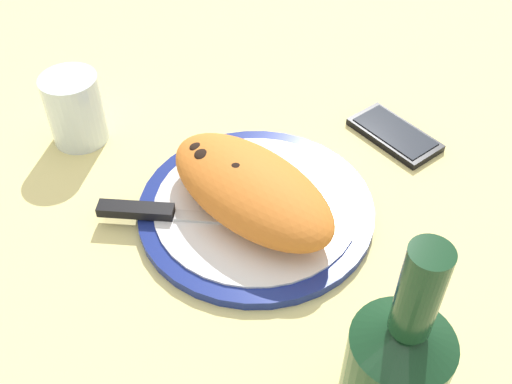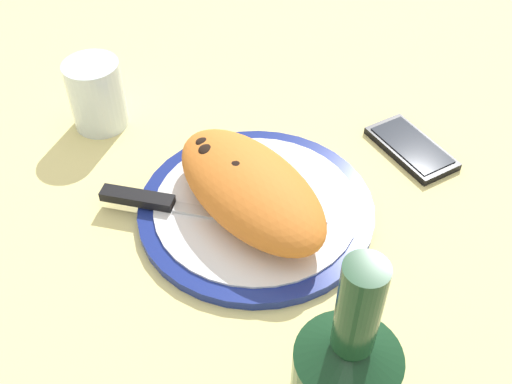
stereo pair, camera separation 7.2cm
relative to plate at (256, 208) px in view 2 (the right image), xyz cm
name	(u,v)px [view 2 (the right image)]	position (x,y,z in cm)	size (l,w,h in cm)	color
ground_plane	(256,221)	(0.00, 0.00, -2.24)	(150.00, 150.00, 3.00)	#E5D684
plate	(256,208)	(0.00, 0.00, 0.00)	(28.69, 28.69, 1.54)	navy
calzone	(249,187)	(0.17, 0.95, 4.11)	(24.94, 14.70, 6.57)	orange
fork	(282,175)	(1.27, -5.67, 1.00)	(15.95, 5.29, 0.40)	silver
knife	(166,203)	(7.10, 8.10, 1.28)	(21.02, 14.81, 1.20)	silver
smartphone	(411,148)	(-6.13, -23.21, -0.18)	(13.69, 9.02, 1.16)	black
water_glass	(97,99)	(27.95, 3.80, 3.48)	(7.59, 7.59, 9.83)	silver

